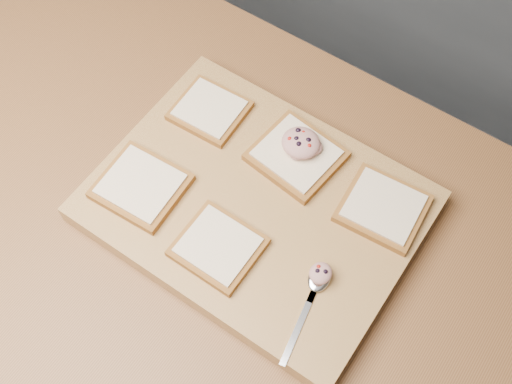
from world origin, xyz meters
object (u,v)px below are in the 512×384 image
bread_far_center (296,155)px  spoon (317,284)px  tuna_salad_dollop (301,143)px  cutting_board (256,206)px

bread_far_center → spoon: 0.21m
tuna_salad_dollop → spoon: size_ratio=0.38×
tuna_salad_dollop → bread_far_center: bearing=-90.5°
tuna_salad_dollop → spoon: tuna_salad_dollop is taller
bread_far_center → tuna_salad_dollop: size_ratio=2.30×
bread_far_center → tuna_salad_dollop: (0.00, 0.01, 0.02)m
cutting_board → tuna_salad_dollop: (0.01, 0.11, 0.05)m
bread_far_center → spoon: (0.14, -0.16, -0.00)m
bread_far_center → spoon: bread_far_center is taller
tuna_salad_dollop → spoon: bearing=-51.4°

